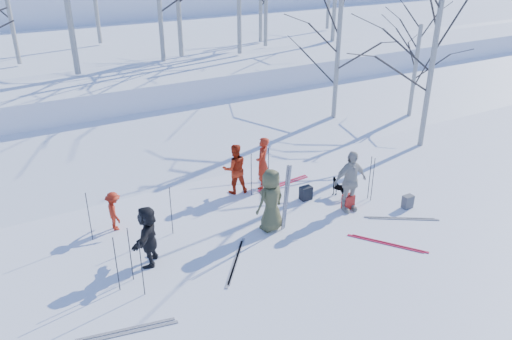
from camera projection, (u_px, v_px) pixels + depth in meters
ground at (285, 238)px, 12.72m from camera, size 120.00×120.00×0.00m
snow_ramp at (180, 143)px, 18.14m from camera, size 70.00×9.49×4.12m
snow_plateau at (105, 65)px, 25.62m from camera, size 70.00×18.00×2.20m
far_hill at (38, 3)px, 41.66m from camera, size 90.00×30.00×6.00m
skier_olive_center at (271, 200)px, 12.76m from camera, size 0.92×0.69×1.69m
skier_red_north at (262, 163)px, 14.94m from camera, size 0.70×0.69×1.63m
skier_redor_behind at (235, 169)px, 14.68m from camera, size 0.86×0.74×1.54m
skier_red_seated at (114, 211)px, 12.88m from camera, size 0.40×0.69×1.06m
skier_cream_east at (350, 182)px, 13.64m from camera, size 1.07×0.50×1.78m
skier_grey_west at (148, 236)px, 11.44m from camera, size 1.10×1.40×1.48m
dog at (340, 188)px, 14.66m from camera, size 0.45×0.69×0.53m
upright_ski_left at (285, 198)px, 12.63m from camera, size 0.11×0.17×1.90m
upright_ski_right at (287, 198)px, 12.65m from camera, size 0.09×0.23×1.89m
ski_pair_a at (402, 218)px, 13.57m from camera, size 1.94×2.08×0.02m
ski_pair_b at (387, 244)px, 12.45m from camera, size 1.99×2.09×0.02m
ski_pair_c at (236, 262)px, 11.76m from camera, size 2.05×2.10×0.02m
ski_pair_d at (128, 331)px, 9.69m from camera, size 0.94×1.98×0.02m
ski_pair_e at (283, 184)px, 15.48m from camera, size 0.59×1.94×0.02m
ski_pole_a at (130, 254)px, 10.88m from camera, size 0.02×0.02×1.34m
ski_pole_b at (268, 169)px, 14.92m from camera, size 0.02×0.02×1.34m
ski_pole_c at (171, 211)px, 12.62m from camera, size 0.02×0.02×1.34m
ski_pole_d at (142, 269)px, 10.41m from camera, size 0.02×0.02×1.34m
ski_pole_e at (116, 264)px, 10.55m from camera, size 0.02×0.02×1.34m
ski_pole_f at (373, 180)px, 14.23m from camera, size 0.02×0.02×1.34m
ski_pole_g at (89, 217)px, 12.35m from camera, size 0.02×0.02×1.34m
ski_pole_h at (251, 175)px, 14.54m from camera, size 0.02×0.02×1.34m
ski_pole_i at (370, 178)px, 14.36m from camera, size 0.02×0.02×1.34m
backpack_red at (348, 202)px, 14.01m from camera, size 0.32×0.22×0.42m
backpack_grey at (408, 202)px, 14.05m from camera, size 0.30×0.20×0.38m
backpack_dark at (306, 193)px, 14.51m from camera, size 0.34×0.24×0.40m
birch_edge_b at (432, 67)px, 17.16m from camera, size 4.65×4.65×5.78m
birch_edge_c at (414, 74)px, 19.99m from camera, size 3.35×3.35×3.93m
birch_edge_e at (337, 65)px, 18.87m from camera, size 4.18×4.18×5.11m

